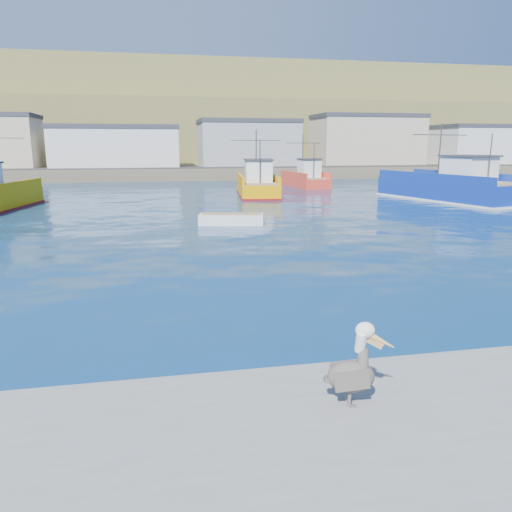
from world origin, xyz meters
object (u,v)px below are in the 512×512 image
Objects in this scene: trawler_yellow_b at (257,185)px; trawler_blue at (451,187)px; skiff_far at (393,186)px; skiff_mid at (231,220)px; boat_orange at (306,178)px; pelican at (354,370)px.

trawler_blue is (16.12, -7.79, 0.19)m from trawler_yellow_b.
trawler_yellow_b is 17.72m from skiff_far.
boat_orange is at bearing 63.93° from skiff_mid.
skiff_far is (16.97, 5.04, -0.74)m from trawler_yellow_b.
trawler_yellow_b is 2.53× the size of skiff_mid.
trawler_yellow_b is 11.71m from boat_orange.
skiff_far is at bearing 62.77° from pelican.
trawler_blue is at bearing 24.56° from skiff_mid.
skiff_mid is at bearing -155.44° from trawler_blue.
skiff_far is (9.31, -3.81, -0.78)m from boat_orange.
skiff_far is (22.23, 22.60, -0.03)m from skiff_mid.
pelican is at bearing -99.23° from trawler_yellow_b.
skiff_far is at bearing -22.28° from boat_orange.
trawler_blue is 23.52m from skiff_mid.
trawler_yellow_b reaches higher than pelican.
boat_orange is at bearing 157.72° from skiff_far.
trawler_blue reaches higher than skiff_mid.
skiff_mid is (-12.92, -26.42, -0.75)m from boat_orange.
boat_orange is (-8.45, 16.65, -0.15)m from trawler_blue.
skiff_far is 51.62m from pelican.
trawler_blue is 12.89m from skiff_far.
boat_orange is 29.42m from skiff_mid.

